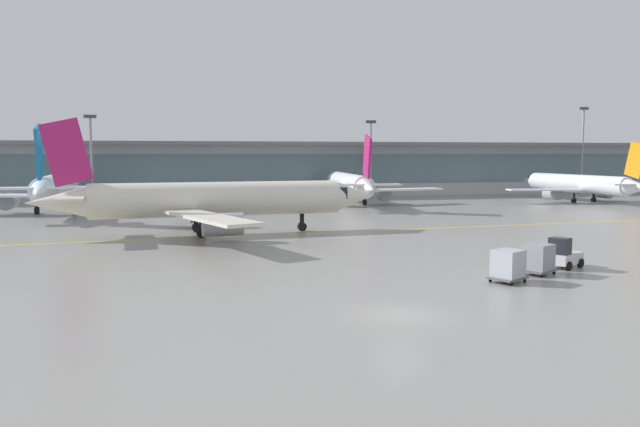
% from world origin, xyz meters
% --- Properties ---
extents(ground_plane, '(400.00, 400.00, 0.00)m').
position_xyz_m(ground_plane, '(0.00, 0.00, 0.00)').
color(ground_plane, gray).
extents(taxiway_centreline_stripe, '(109.75, 8.16, 0.01)m').
position_xyz_m(taxiway_centreline_stripe, '(-6.26, 30.01, 0.00)').
color(taxiway_centreline_stripe, yellow).
rests_on(taxiway_centreline_stripe, ground_plane).
extents(terminal_concourse, '(187.08, 11.00, 9.60)m').
position_xyz_m(terminal_concourse, '(0.00, 81.89, 4.92)').
color(terminal_concourse, '#B2B7BC').
rests_on(terminal_concourse, ground_plane).
extents(gate_airplane_1, '(30.58, 32.90, 10.90)m').
position_xyz_m(gate_airplane_1, '(-25.12, 58.48, 3.27)').
color(gate_airplane_1, white).
rests_on(gate_airplane_1, ground_plane).
extents(gate_airplane_2, '(28.27, 30.51, 10.10)m').
position_xyz_m(gate_airplane_2, '(15.06, 61.81, 3.03)').
color(gate_airplane_2, white).
rests_on(gate_airplane_2, ground_plane).
extents(gate_airplane_3, '(26.10, 28.20, 9.33)m').
position_xyz_m(gate_airplane_3, '(51.78, 58.89, 2.80)').
color(gate_airplane_3, silver).
rests_on(gate_airplane_3, ground_plane).
extents(taxiing_regional_jet, '(32.59, 30.23, 10.79)m').
position_xyz_m(taxiing_regional_jet, '(-6.68, 31.98, 3.24)').
color(taxiing_regional_jet, silver).
rests_on(taxiing_regional_jet, ground_plane).
extents(baggage_tug, '(2.95, 2.53, 2.10)m').
position_xyz_m(baggage_tug, '(14.93, 8.99, 0.89)').
color(baggage_tug, silver).
rests_on(baggage_tug, ground_plane).
extents(cargo_dolly_lead, '(2.61, 2.42, 1.94)m').
position_xyz_m(cargo_dolly_lead, '(12.02, 7.38, 1.05)').
color(cargo_dolly_lead, '#595B60').
rests_on(cargo_dolly_lead, ground_plane).
extents(cargo_dolly_trailing, '(2.61, 2.42, 1.94)m').
position_xyz_m(cargo_dolly_trailing, '(8.91, 5.65, 1.05)').
color(cargo_dolly_trailing, '#595B60').
rests_on(cargo_dolly_trailing, ground_plane).
extents(apron_light_mast_1, '(1.80, 0.36, 13.40)m').
position_xyz_m(apron_light_mast_1, '(-22.36, 72.13, 7.38)').
color(apron_light_mast_1, gray).
rests_on(apron_light_mast_1, ground_plane).
extents(apron_light_mast_2, '(1.80, 0.36, 13.24)m').
position_xyz_m(apron_light_mast_2, '(22.56, 74.92, 7.30)').
color(apron_light_mast_2, gray).
rests_on(apron_light_mast_2, ground_plane).
extents(apron_light_mast_3, '(1.80, 0.36, 16.18)m').
position_xyz_m(apron_light_mast_3, '(64.02, 75.15, 8.79)').
color(apron_light_mast_3, gray).
rests_on(apron_light_mast_3, ground_plane).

